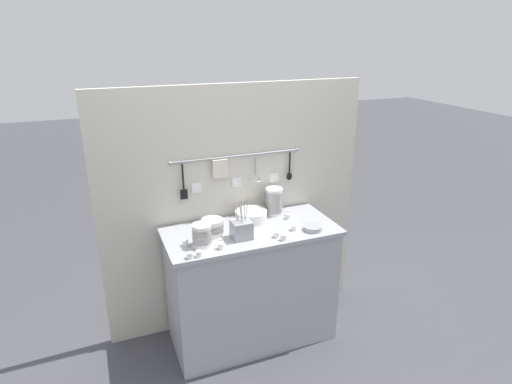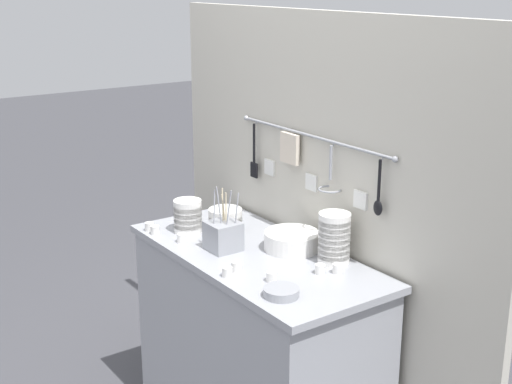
{
  "view_description": "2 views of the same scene",
  "coord_description": "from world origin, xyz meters",
  "px_view_note": "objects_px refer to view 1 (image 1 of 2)",
  "views": [
    {
      "loc": [
        -0.96,
        -2.5,
        2.16
      ],
      "look_at": [
        0.04,
        0.01,
        1.15
      ],
      "focal_mm": 30.0,
      "sensor_mm": 36.0,
      "label": 1
    },
    {
      "loc": [
        2.23,
        -1.56,
        1.97
      ],
      "look_at": [
        0.03,
        -0.02,
        1.16
      ],
      "focal_mm": 50.0,
      "sensor_mm": 36.0,
      "label": 2
    }
  ],
  "objects_px": {
    "cup_centre": "(283,237)",
    "bowl_stack_wide_centre": "(213,227)",
    "cup_front_left": "(185,243)",
    "cup_edge_near": "(221,246)",
    "cup_mid_row": "(289,212)",
    "cup_beside_plates": "(277,234)",
    "bowl_stack_short_front": "(274,201)",
    "cutlery_caddy": "(241,229)",
    "cup_back_left": "(294,228)",
    "steel_mixing_bowl": "(313,228)",
    "cup_back_right": "(199,254)",
    "cup_by_caddy": "(190,255)",
    "bowl_stack_back_corner": "(202,235)",
    "plate_stack": "(251,216)",
    "cup_front_right": "(288,216)"
  },
  "relations": [
    {
      "from": "bowl_stack_back_corner",
      "to": "cup_beside_plates",
      "type": "distance_m",
      "value": 0.5
    },
    {
      "from": "bowl_stack_short_front",
      "to": "cup_front_left",
      "type": "relative_size",
      "value": 5.18
    },
    {
      "from": "bowl_stack_short_front",
      "to": "cutlery_caddy",
      "type": "height_order",
      "value": "cutlery_caddy"
    },
    {
      "from": "bowl_stack_short_front",
      "to": "cup_mid_row",
      "type": "xyz_separation_m",
      "value": [
        0.09,
        -0.06,
        -0.08
      ]
    },
    {
      "from": "cup_centre",
      "to": "cup_front_left",
      "type": "distance_m",
      "value": 0.64
    },
    {
      "from": "cup_centre",
      "to": "bowl_stack_wide_centre",
      "type": "bearing_deg",
      "value": 148.12
    },
    {
      "from": "steel_mixing_bowl",
      "to": "cup_centre",
      "type": "xyz_separation_m",
      "value": [
        -0.25,
        -0.06,
        0.0
      ]
    },
    {
      "from": "cutlery_caddy",
      "to": "cup_edge_near",
      "type": "bearing_deg",
      "value": -149.92
    },
    {
      "from": "bowl_stack_short_front",
      "to": "cup_mid_row",
      "type": "relative_size",
      "value": 5.18
    },
    {
      "from": "cup_front_left",
      "to": "bowl_stack_wide_centre",
      "type": "bearing_deg",
      "value": 23.11
    },
    {
      "from": "bowl_stack_short_front",
      "to": "bowl_stack_back_corner",
      "type": "relative_size",
      "value": 1.38
    },
    {
      "from": "bowl_stack_short_front",
      "to": "cup_back_right",
      "type": "distance_m",
      "value": 0.82
    },
    {
      "from": "bowl_stack_wide_centre",
      "to": "plate_stack",
      "type": "relative_size",
      "value": 0.65
    },
    {
      "from": "cup_back_left",
      "to": "cup_front_left",
      "type": "relative_size",
      "value": 1.0
    },
    {
      "from": "bowl_stack_wide_centre",
      "to": "steel_mixing_bowl",
      "type": "xyz_separation_m",
      "value": [
        0.66,
        -0.19,
        -0.04
      ]
    },
    {
      "from": "bowl_stack_short_front",
      "to": "cup_edge_near",
      "type": "distance_m",
      "value": 0.67
    },
    {
      "from": "bowl_stack_short_front",
      "to": "cup_centre",
      "type": "relative_size",
      "value": 5.18
    },
    {
      "from": "bowl_stack_wide_centre",
      "to": "steel_mixing_bowl",
      "type": "relative_size",
      "value": 1.15
    },
    {
      "from": "bowl_stack_short_front",
      "to": "plate_stack",
      "type": "distance_m",
      "value": 0.22
    },
    {
      "from": "cup_front_left",
      "to": "cup_by_caddy",
      "type": "relative_size",
      "value": 1.0
    },
    {
      "from": "cup_back_right",
      "to": "cup_by_caddy",
      "type": "bearing_deg",
      "value": 180.0
    },
    {
      "from": "bowl_stack_wide_centre",
      "to": "cup_front_right",
      "type": "xyz_separation_m",
      "value": [
        0.59,
        0.05,
        -0.04
      ]
    },
    {
      "from": "bowl_stack_short_front",
      "to": "bowl_stack_wide_centre",
      "type": "distance_m",
      "value": 0.56
    },
    {
      "from": "cup_mid_row",
      "to": "cup_back_right",
      "type": "bearing_deg",
      "value": -154.61
    },
    {
      "from": "cup_front_right",
      "to": "cup_by_caddy",
      "type": "relative_size",
      "value": 1.0
    },
    {
      "from": "cup_front_left",
      "to": "cup_edge_near",
      "type": "bearing_deg",
      "value": -32.55
    },
    {
      "from": "cup_centre",
      "to": "cup_front_left",
      "type": "height_order",
      "value": "same"
    },
    {
      "from": "bowl_stack_short_front",
      "to": "cup_back_left",
      "type": "relative_size",
      "value": 5.18
    },
    {
      "from": "cup_by_caddy",
      "to": "cup_mid_row",
      "type": "bearing_deg",
      "value": 23.93
    },
    {
      "from": "bowl_stack_wide_centre",
      "to": "cup_by_caddy",
      "type": "relative_size",
      "value": 3.77
    },
    {
      "from": "cup_front_left",
      "to": "cup_by_caddy",
      "type": "height_order",
      "value": "same"
    },
    {
      "from": "steel_mixing_bowl",
      "to": "cup_by_caddy",
      "type": "height_order",
      "value": "cup_by_caddy"
    },
    {
      "from": "plate_stack",
      "to": "cup_by_caddy",
      "type": "distance_m",
      "value": 0.66
    },
    {
      "from": "cup_mid_row",
      "to": "cup_beside_plates",
      "type": "relative_size",
      "value": 1.0
    },
    {
      "from": "plate_stack",
      "to": "cup_beside_plates",
      "type": "relative_size",
      "value": 5.84
    },
    {
      "from": "bowl_stack_back_corner",
      "to": "plate_stack",
      "type": "bearing_deg",
      "value": 29.95
    },
    {
      "from": "bowl_stack_wide_centre",
      "to": "cup_front_right",
      "type": "relative_size",
      "value": 3.77
    },
    {
      "from": "steel_mixing_bowl",
      "to": "cup_front_right",
      "type": "bearing_deg",
      "value": 107.07
    },
    {
      "from": "bowl_stack_back_corner",
      "to": "cup_back_right",
      "type": "xyz_separation_m",
      "value": [
        -0.06,
        -0.13,
        -0.05
      ]
    },
    {
      "from": "cup_centre",
      "to": "cup_by_caddy",
      "type": "relative_size",
      "value": 1.0
    },
    {
      "from": "bowl_stack_back_corner",
      "to": "cup_back_right",
      "type": "distance_m",
      "value": 0.16
    },
    {
      "from": "cup_edge_near",
      "to": "cup_front_right",
      "type": "relative_size",
      "value": 1.0
    },
    {
      "from": "bowl_stack_wide_centre",
      "to": "cup_front_left",
      "type": "relative_size",
      "value": 3.77
    },
    {
      "from": "bowl_stack_back_corner",
      "to": "cup_front_right",
      "type": "relative_size",
      "value": 3.75
    },
    {
      "from": "plate_stack",
      "to": "cup_back_left",
      "type": "distance_m",
      "value": 0.34
    },
    {
      "from": "bowl_stack_short_front",
      "to": "cup_by_caddy",
      "type": "xyz_separation_m",
      "value": [
        -0.75,
        -0.43,
        -0.08
      ]
    },
    {
      "from": "bowl_stack_back_corner",
      "to": "cup_beside_plates",
      "type": "height_order",
      "value": "bowl_stack_back_corner"
    },
    {
      "from": "steel_mixing_bowl",
      "to": "cutlery_caddy",
      "type": "distance_m",
      "value": 0.5
    },
    {
      "from": "cup_back_left",
      "to": "cup_edge_near",
      "type": "bearing_deg",
      "value": -172.34
    },
    {
      "from": "bowl_stack_back_corner",
      "to": "cutlery_caddy",
      "type": "bearing_deg",
      "value": 2.81
    }
  ]
}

